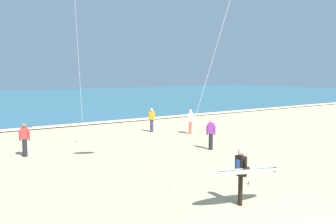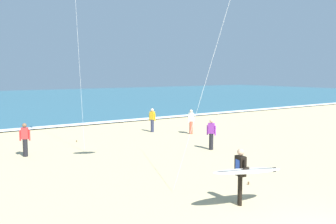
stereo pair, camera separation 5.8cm
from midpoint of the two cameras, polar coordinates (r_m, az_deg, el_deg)
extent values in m
cube|color=white|center=(27.63, -18.31, -2.21)|extent=(160.00, 1.08, 0.01)
cylinder|color=black|center=(11.31, 11.31, -12.00)|extent=(0.13, 0.13, 0.88)
cylinder|color=black|center=(11.49, 11.28, -11.70)|extent=(0.13, 0.13, 0.88)
cube|color=black|center=(11.19, 11.38, -8.24)|extent=(0.26, 0.37, 0.60)
cube|color=blue|center=(11.12, 10.94, -8.11)|extent=(0.05, 0.20, 0.32)
sphere|color=tan|center=(11.10, 11.42, -6.14)|extent=(0.21, 0.21, 0.21)
cylinder|color=black|center=(10.99, 12.09, -7.94)|extent=(0.09, 0.09, 0.26)
cylinder|color=black|center=(10.91, 12.10, -8.74)|extent=(0.26, 0.12, 0.14)
cylinder|color=black|center=(11.38, 10.69, -8.19)|extent=(0.09, 0.09, 0.56)
ellipsoid|color=white|center=(10.93, 12.48, -8.95)|extent=(2.38, 0.99, 0.19)
cube|color=#333333|center=(10.92, 12.48, -8.76)|extent=(2.00, 0.39, 0.11)
cube|color=#262628|center=(11.53, 16.39, -8.61)|extent=(0.12, 0.03, 0.14)
cylinder|color=silver|center=(12.26, 7.33, 9.00)|extent=(2.69, 0.82, 8.92)
cylinder|color=brown|center=(13.47, 12.57, -10.79)|extent=(0.06, 0.06, 0.10)
cylinder|color=silver|center=(19.91, -13.86, 11.87)|extent=(0.63, 2.78, 11.78)
cylinder|color=brown|center=(21.56, -13.98, -4.45)|extent=(0.06, 0.06, 0.10)
cylinder|color=black|center=(18.96, 6.84, -4.61)|extent=(0.22, 0.22, 0.84)
cube|color=purple|center=(18.85, 6.86, -2.55)|extent=(0.31, 0.37, 0.54)
sphere|color=tan|center=(18.79, 6.88, -1.40)|extent=(0.20, 0.20, 0.20)
cylinder|color=purple|center=(18.79, 7.46, -2.89)|extent=(0.08, 0.08, 0.50)
cylinder|color=purple|center=(18.93, 6.26, -2.81)|extent=(0.08, 0.08, 0.50)
cylinder|color=#2D334C|center=(24.44, -2.39, -2.16)|extent=(0.22, 0.22, 0.84)
cube|color=gold|center=(24.35, -2.40, -0.55)|extent=(0.29, 0.37, 0.54)
sphere|color=beige|center=(24.31, -2.40, 0.34)|extent=(0.20, 0.20, 0.20)
cylinder|color=gold|center=(24.25, -1.99, -0.82)|extent=(0.08, 0.08, 0.50)
cylinder|color=gold|center=(24.48, -2.81, -0.75)|extent=(0.08, 0.08, 0.50)
cylinder|color=#D8593F|center=(23.67, 3.69, -2.44)|extent=(0.22, 0.22, 0.84)
cube|color=white|center=(23.58, 3.70, -0.78)|extent=(0.34, 0.22, 0.54)
sphere|color=beige|center=(23.54, 3.70, 0.14)|extent=(0.20, 0.20, 0.20)
cylinder|color=white|center=(23.74, 4.05, -0.98)|extent=(0.08, 0.08, 0.50)
cylinder|color=white|center=(23.44, 3.34, -1.06)|extent=(0.08, 0.08, 0.50)
cylinder|color=black|center=(18.57, -21.28, -5.21)|extent=(0.22, 0.22, 0.84)
cube|color=red|center=(18.45, -21.36, -3.11)|extent=(0.37, 0.30, 0.54)
sphere|color=brown|center=(18.40, -21.41, -1.94)|extent=(0.20, 0.20, 0.20)
cylinder|color=red|center=(18.42, -20.71, -3.42)|extent=(0.08, 0.08, 0.50)
cylinder|color=red|center=(18.51, -21.98, -3.42)|extent=(0.08, 0.08, 0.50)
camera|label=1|loc=(0.03, -89.88, 0.01)|focal=39.08mm
camera|label=2|loc=(0.03, 90.12, -0.01)|focal=39.08mm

